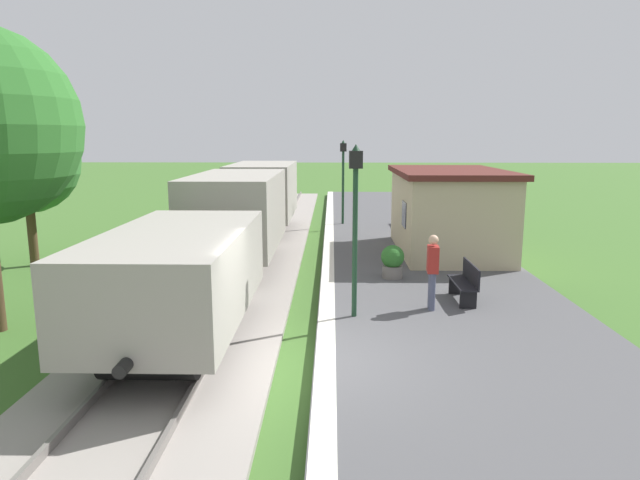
{
  "coord_description": "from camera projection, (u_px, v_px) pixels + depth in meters",
  "views": [
    {
      "loc": [
        0.5,
        -9.19,
        4.1
      ],
      "look_at": [
        0.19,
        5.37,
        1.38
      ],
      "focal_mm": 31.19,
      "sensor_mm": 36.0,
      "label": 1
    }
  ],
  "objects": [
    {
      "name": "person_waiting",
      "position": [
        432.0,
        269.0,
        12.41
      ],
      "size": [
        0.27,
        0.4,
        1.71
      ],
      "rotation": [
        0.0,
        0.0,
        3.06
      ],
      "color": "#474C66",
      "rests_on": "platform_slab"
    },
    {
      "name": "rail_far",
      "position": [
        127.0,
        361.0,
        9.83
      ],
      "size": [
        0.07,
        60.0,
        0.14
      ],
      "primitive_type": "cube",
      "color": "slate",
      "rests_on": "track_ballast"
    },
    {
      "name": "platform_slab",
      "position": [
        485.0,
        367.0,
        9.71
      ],
      "size": [
        6.0,
        60.0,
        0.25
      ],
      "primitive_type": "cube",
      "color": "#4C4C4F",
      "rests_on": "ground"
    },
    {
      "name": "ground_plane",
      "position": [
        303.0,
        373.0,
        9.8
      ],
      "size": [
        160.0,
        160.0,
        0.0
      ],
      "primitive_type": "plane",
      "color": "#3D6628"
    },
    {
      "name": "potted_planter",
      "position": [
        393.0,
        261.0,
        15.29
      ],
      "size": [
        0.64,
        0.64,
        0.92
      ],
      "color": "slate",
      "rests_on": "platform_slab"
    },
    {
      "name": "tree_trackside_far",
      "position": [
        25.0,
        161.0,
        17.28
      ],
      "size": [
        3.27,
        3.27,
        4.99
      ],
      "color": "#4C3823",
      "rests_on": "ground"
    },
    {
      "name": "bench_down_platform",
      "position": [
        404.0,
        215.0,
        24.22
      ],
      "size": [
        0.42,
        1.5,
        0.91
      ],
      "color": "black",
      "rests_on": "platform_slab"
    },
    {
      "name": "track_ballast",
      "position": [
        168.0,
        368.0,
        9.84
      ],
      "size": [
        3.8,
        60.0,
        0.12
      ],
      "primitive_type": "cube",
      "color": "gray",
      "rests_on": "ground"
    },
    {
      "name": "platform_edge_stripe",
      "position": [
        325.0,
        359.0,
        9.74
      ],
      "size": [
        0.36,
        60.0,
        0.01
      ],
      "primitive_type": "cube",
      "color": "silver",
      "rests_on": "platform_slab"
    },
    {
      "name": "rail_near",
      "position": [
        208.0,
        362.0,
        9.8
      ],
      "size": [
        0.07,
        60.0,
        0.14
      ],
      "primitive_type": "cube",
      "color": "slate",
      "rests_on": "track_ballast"
    },
    {
      "name": "lamp_post_near",
      "position": [
        355.0,
        199.0,
        11.63
      ],
      "size": [
        0.28,
        0.28,
        3.7
      ],
      "color": "#193823",
      "rests_on": "platform_slab"
    },
    {
      "name": "station_hut",
      "position": [
        448.0,
        211.0,
        18.6
      ],
      "size": [
        3.5,
        5.8,
        2.78
      ],
      "color": "tan",
      "rests_on": "platform_slab"
    },
    {
      "name": "bench_near_hut",
      "position": [
        466.0,
        282.0,
        13.13
      ],
      "size": [
        0.42,
        1.5,
        0.91
      ],
      "color": "black",
      "rests_on": "platform_slab"
    },
    {
      "name": "freight_train",
      "position": [
        240.0,
        217.0,
        17.49
      ],
      "size": [
        2.5,
        19.4,
        2.72
      ],
      "color": "gray",
      "rests_on": "rail_near"
    },
    {
      "name": "lamp_post_far",
      "position": [
        343.0,
        166.0,
        24.45
      ],
      "size": [
        0.28,
        0.28,
        3.7
      ],
      "color": "#193823",
      "rests_on": "platform_slab"
    }
  ]
}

